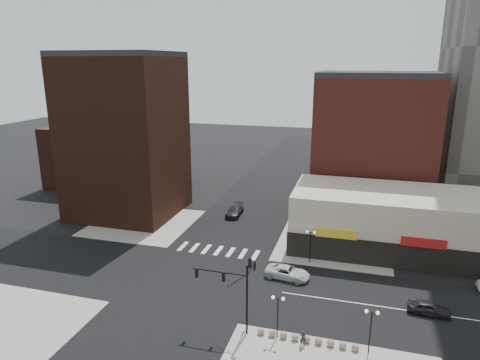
% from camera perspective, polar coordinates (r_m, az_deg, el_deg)
% --- Properties ---
extents(ground, '(240.00, 240.00, 0.00)m').
position_cam_1_polar(ground, '(50.87, -5.82, -13.14)').
color(ground, black).
rests_on(ground, ground).
extents(road_ew, '(200.00, 14.00, 0.02)m').
position_cam_1_polar(road_ew, '(50.86, -5.82, -13.13)').
color(road_ew, black).
rests_on(road_ew, ground).
extents(road_ns, '(14.00, 200.00, 0.02)m').
position_cam_1_polar(road_ns, '(50.86, -5.82, -13.13)').
color(road_ns, black).
rests_on(road_ns, ground).
extents(sidewalk_nw, '(15.00, 15.00, 0.12)m').
position_cam_1_polar(sidewalk_nw, '(68.51, -12.72, -5.60)').
color(sidewalk_nw, gray).
rests_on(sidewalk_nw, ground).
extents(sidewalk_ne, '(15.00, 15.00, 0.12)m').
position_cam_1_polar(sidewalk_ne, '(60.92, 12.34, -8.32)').
color(sidewalk_ne, gray).
rests_on(sidewalk_ne, ground).
extents(building_nw, '(16.00, 15.00, 25.00)m').
position_cam_1_polar(building_nw, '(70.77, -15.02, 5.41)').
color(building_nw, '#3A1C12').
rests_on(building_nw, ground).
extents(building_nw_low, '(20.00, 18.00, 12.00)m').
position_cam_1_polar(building_nw_low, '(91.66, -16.86, 3.36)').
color(building_nw_low, '#3A1C12').
rests_on(building_nw_low, ground).
extents(building_ne_midrise, '(18.00, 15.00, 22.00)m').
position_cam_1_polar(building_ne_midrise, '(72.08, 17.24, 4.20)').
color(building_ne_midrise, maroon).
rests_on(building_ne_midrise, ground).
extents(building_ne_row, '(24.20, 12.20, 8.00)m').
position_cam_1_polar(building_ne_row, '(60.26, 18.75, -5.75)').
color(building_ne_row, beige).
rests_on(building_ne_row, ground).
extents(traffic_signal, '(5.59, 3.09, 7.77)m').
position_cam_1_polar(traffic_signal, '(39.90, -0.29, -13.54)').
color(traffic_signal, black).
rests_on(traffic_signal, ground).
extents(street_lamp_se_a, '(1.22, 0.32, 4.16)m').
position_cam_1_polar(street_lamp_se_a, '(39.87, 5.07, -16.43)').
color(street_lamp_se_a, black).
rests_on(street_lamp_se_a, sidewalk_se).
extents(street_lamp_se_b, '(1.22, 0.32, 4.16)m').
position_cam_1_polar(street_lamp_se_b, '(39.48, 17.10, -17.48)').
color(street_lamp_se_b, black).
rests_on(street_lamp_se_b, sidewalk_se).
extents(street_lamp_ne, '(1.22, 0.32, 4.16)m').
position_cam_1_polar(street_lamp_ne, '(53.85, 9.39, -7.68)').
color(street_lamp_ne, black).
rests_on(street_lamp_ne, sidewalk_ne).
extents(bollard_row, '(9.06, 0.66, 0.66)m').
position_cam_1_polar(bollard_row, '(41.15, 8.90, -20.20)').
color(bollard_row, '#906F63').
rests_on(bollard_row, sidewalk_se).
extents(white_suv, '(5.41, 3.01, 1.43)m').
position_cam_1_polar(white_suv, '(51.03, 6.36, -12.14)').
color(white_suv, silver).
rests_on(white_suv, ground).
extents(dark_sedan_east, '(4.14, 1.93, 1.37)m').
position_cam_1_polar(dark_sedan_east, '(48.18, 23.89, -15.35)').
color(dark_sedan_east, black).
rests_on(dark_sedan_east, ground).
extents(dark_sedan_north, '(2.31, 5.36, 1.54)m').
position_cam_1_polar(dark_sedan_north, '(69.88, -0.72, -4.15)').
color(dark_sedan_north, black).
rests_on(dark_sedan_north, ground).
extents(pedestrian, '(0.57, 0.38, 1.54)m').
position_cam_1_polar(pedestrian, '(40.43, 8.37, -20.14)').
color(pedestrian, '#2A272C').
rests_on(pedestrian, sidewalk_se).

